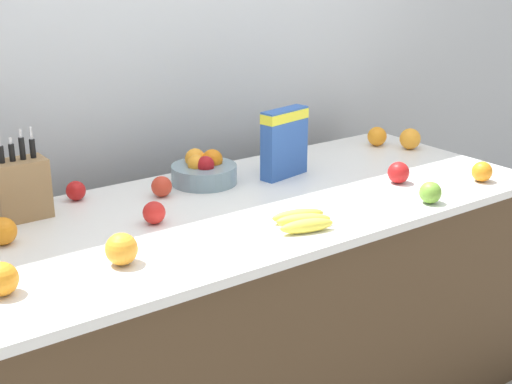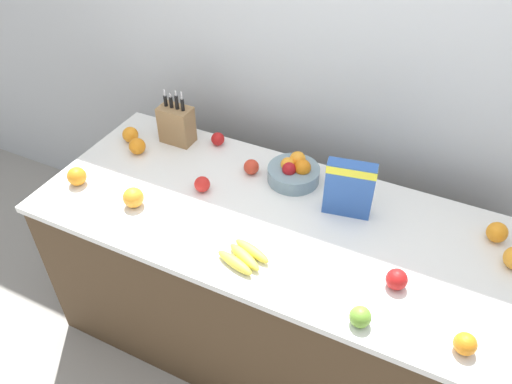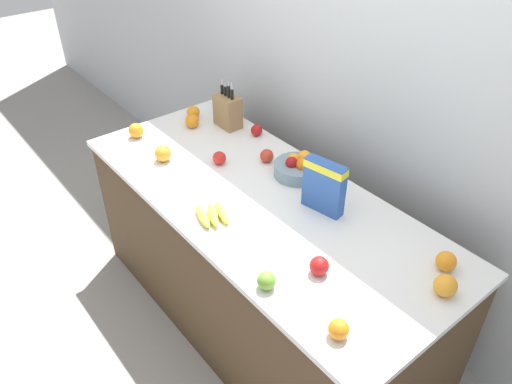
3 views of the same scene
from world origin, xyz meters
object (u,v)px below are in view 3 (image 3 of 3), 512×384
Objects in this scene: orange_mid_left at (193,112)px; apple_near_bananas at (266,281)px; apple_rear at (219,158)px; fruit_bowl at (298,167)px; apple_leftmost at (267,156)px; banana_bunch at (212,214)px; orange_by_cereal at (136,131)px; apple_by_knife_block at (319,266)px; orange_front_center at (192,121)px; orange_near_bowl at (339,329)px; orange_front_right at (446,261)px; cereal_box at (324,184)px; orange_mid_right at (445,285)px; apple_middle at (257,130)px; orange_back_center at (163,154)px; knife_block at (228,111)px.

apple_near_bananas is at bearing -22.06° from orange_mid_left.
orange_mid_left is (-0.52, 0.18, 0.00)m from apple_rear.
fruit_bowl is 3.31× the size of apple_leftmost.
orange_by_cereal is (-0.89, 0.09, 0.02)m from banana_bunch.
orange_front_center is (-1.34, 0.27, 0.00)m from apple_by_knife_block.
apple_rear is at bearing 155.90° from apple_near_bananas.
orange_near_bowl is (0.82, -0.04, 0.02)m from banana_bunch.
apple_leftmost is at bearing 140.10° from apple_near_bananas.
orange_front_right is (1.73, 0.07, 0.00)m from orange_mid_left.
fruit_bowl is (-0.28, 0.11, -0.10)m from cereal_box.
apple_rear is 0.81× the size of orange_mid_right.
apple_rear is at bearing 169.83° from apple_by_knife_block.
orange_front_center is (-1.27, 0.48, 0.00)m from apple_near_bananas.
orange_by_cereal reaches higher than apple_middle.
orange_by_cereal is (-0.42, -0.55, 0.01)m from apple_middle.
apple_rear reaches higher than apple_middle.
orange_mid_left is at bearing 166.65° from apple_by_knife_block.
banana_bunch is 2.53× the size of orange_front_right.
fruit_bowl reaches higher than orange_mid_left.
apple_near_bananas is 1.38m from orange_by_cereal.
fruit_bowl is at bearing 92.01° from banana_bunch.
orange_back_center is at bearing 171.37° from apple_near_bananas.
fruit_bowl is 3.33× the size of apple_rear.
apple_leftmost is 0.79m from orange_by_cereal.
apple_leftmost is at bearing -177.92° from orange_front_right.
knife_block is 1.61m from orange_near_bowl.
orange_near_bowl is at bearing -15.66° from apple_rear.
orange_back_center is 1.01× the size of orange_mid_right.
knife_block is 3.64× the size of orange_mid_left.
orange_by_cereal reaches higher than orange_near_bowl.
banana_bunch is at bearing -155.64° from orange_mid_right.
apple_leftmost is 0.88× the size of orange_front_center.
orange_back_center is at bearing -167.03° from orange_mid_right.
orange_by_cereal reaches higher than apple_near_bananas.
apple_rear is 0.45m from orange_front_center.
knife_block is 0.46m from apple_leftmost.
apple_by_knife_block is 1.18× the size of apple_middle.
fruit_bowl is 0.86m from orange_mid_left.
apple_middle is 1.45m from orange_near_bowl.
orange_front_center reaches higher than orange_mid_left.
orange_mid_right is at bearing 37.87° from apple_by_knife_block.
orange_front_center is 1.02× the size of orange_mid_left.
orange_front_right is (0.04, 0.58, 0.00)m from orange_near_bowl.
fruit_bowl is 0.98m from orange_by_cereal.
apple_by_knife_block is 1.47m from orange_mid_left.
apple_rear is 1.29m from orange_mid_right.
orange_mid_right is (0.08, -0.12, 0.00)m from orange_front_right.
orange_mid_left is 0.89× the size of orange_back_center.
knife_block is at bearing 160.67° from cereal_box.
apple_by_knife_block reaches higher than orange_near_bowl.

